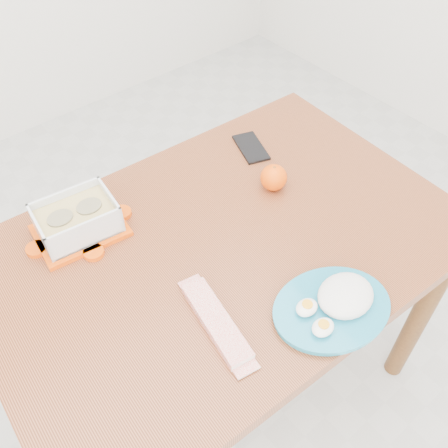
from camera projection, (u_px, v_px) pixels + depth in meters
ground at (228, 353)px, 1.83m from camera, size 3.50×3.50×0.00m
dining_table at (224, 268)px, 1.28m from camera, size 1.18×0.82×0.75m
food_container at (77, 220)px, 1.19m from camera, size 0.23×0.18×0.09m
orange_fruit at (274, 177)px, 1.31m from camera, size 0.07×0.07×0.07m
rice_plate at (336, 303)px, 1.06m from camera, size 0.32×0.32×0.07m
candy_bar at (216, 321)px, 1.04m from camera, size 0.09×0.22×0.02m
smartphone at (251, 147)px, 1.44m from camera, size 0.11×0.15×0.01m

